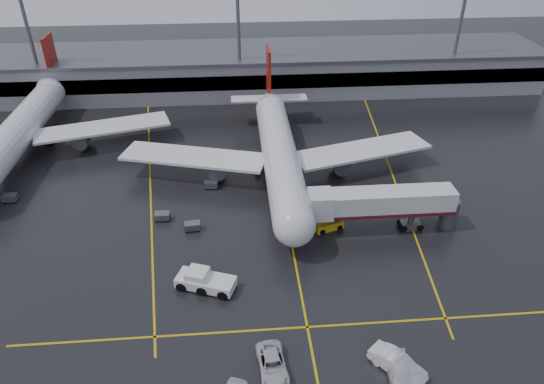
{
  "coord_description": "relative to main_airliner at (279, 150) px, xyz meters",
  "views": [
    {
      "loc": [
        -6.52,
        -56.83,
        38.61
      ],
      "look_at": [
        -2.0,
        -2.0,
        4.0
      ],
      "focal_mm": 32.39,
      "sensor_mm": 36.0,
      "label": 1
    }
  ],
  "objects": [
    {
      "name": "baggage_cart_b",
      "position": [
        -16.85,
        -11.2,
        -3.58
      ],
      "size": [
        2.06,
        1.39,
        1.12
      ],
      "color": "#595B60",
      "rests_on": "ground"
    },
    {
      "name": "service_van_c",
      "position": [
        7.56,
        -37.64,
        -3.29
      ],
      "size": [
        5.12,
        5.45,
        1.83
      ],
      "primitive_type": "imported",
      "rotation": [
        0.0,
        0.0,
        0.72
      ],
      "color": "silver",
      "rests_on": "ground"
    },
    {
      "name": "apron_line_stop",
      "position": [
        0.0,
        -31.7,
        -4.2
      ],
      "size": [
        60.0,
        0.25,
        0.02
      ],
      "primitive_type": "cube",
      "color": "gold",
      "rests_on": "ground"
    },
    {
      "name": "apron_line_centre",
      "position": [
        0.0,
        -9.7,
        -4.2
      ],
      "size": [
        0.25,
        90.0,
        0.02
      ],
      "primitive_type": "cube",
      "color": "gold",
      "rests_on": "ground"
    },
    {
      "name": "service_van_a",
      "position": [
        -4.02,
        -36.65,
        -3.45
      ],
      "size": [
        3.03,
        5.7,
        1.53
      ],
      "primitive_type": "imported",
      "rotation": [
        0.0,
        0.0,
        0.09
      ],
      "color": "silver",
      "rests_on": "ground"
    },
    {
      "name": "jet_bridge",
      "position": [
        11.87,
        -15.7,
        -0.28
      ],
      "size": [
        19.9,
        3.4,
        6.05
      ],
      "color": "silver",
      "rests_on": "ground"
    },
    {
      "name": "main_airliner",
      "position": [
        0.0,
        0.0,
        0.0
      ],
      "size": [
        48.8,
        45.6,
        14.1
      ],
      "color": "silver",
      "rests_on": "ground"
    },
    {
      "name": "ground",
      "position": [
        0.0,
        -9.7,
        -4.21
      ],
      "size": [
        220.0,
        220.0,
        0.0
      ],
      "primitive_type": "plane",
      "color": "black",
      "rests_on": "ground"
    },
    {
      "name": "light_mast_left",
      "position": [
        -45.0,
        32.3,
        10.27
      ],
      "size": [
        3.0,
        1.2,
        25.45
      ],
      "color": "#595B60",
      "rests_on": "ground"
    },
    {
      "name": "apron_line_left",
      "position": [
        -20.0,
        0.3,
        -4.2
      ],
      "size": [
        9.99,
        69.35,
        0.02
      ],
      "primitive_type": "cube",
      "rotation": [
        0.0,
        0.0,
        0.14
      ],
      "color": "gold",
      "rests_on": "ground"
    },
    {
      "name": "service_van_b",
      "position": [
        7.47,
        -38.9,
        -3.44
      ],
      "size": [
        2.52,
        5.43,
        1.54
      ],
      "primitive_type": "imported",
      "rotation": [
        0.0,
        0.0,
        -0.07
      ],
      "color": "silver",
      "rests_on": "ground"
    },
    {
      "name": "apron_line_right",
      "position": [
        18.0,
        0.3,
        -4.2
      ],
      "size": [
        7.57,
        69.64,
        0.02
      ],
      "primitive_type": "cube",
      "rotation": [
        0.0,
        0.0,
        -0.1
      ],
      "color": "gold",
      "rests_on": "ground"
    },
    {
      "name": "belt_loader",
      "position": [
        5.2,
        -15.02,
        -3.61
      ],
      "size": [
        4.11,
        2.69,
        2.41
      ],
      "color": "gold",
      "rests_on": "ground"
    },
    {
      "name": "light_mast_mid",
      "position": [
        -5.0,
        32.3,
        10.27
      ],
      "size": [
        3.0,
        1.2,
        25.45
      ],
      "color": "#595B60",
      "rests_on": "ground"
    },
    {
      "name": "baggage_cart_a",
      "position": [
        -12.66,
        -13.84,
        -3.58
      ],
      "size": [
        2.11,
        1.48,
        1.12
      ],
      "color": "#595B60",
      "rests_on": "ground"
    },
    {
      "name": "light_mast_right",
      "position": [
        40.0,
        32.3,
        10.27
      ],
      "size": [
        3.0,
        1.2,
        25.45
      ],
      "color": "#595B60",
      "rests_on": "ground"
    },
    {
      "name": "second_airliner",
      "position": [
        -42.0,
        12.0,
        0.0
      ],
      "size": [
        48.8,
        45.6,
        14.1
      ],
      "color": "silver",
      "rests_on": "ground"
    },
    {
      "name": "pushback_tractor",
      "position": [
        -10.72,
        -24.9,
        -3.27
      ],
      "size": [
        7.09,
        4.76,
        2.35
      ],
      "color": "silver",
      "rests_on": "ground"
    },
    {
      "name": "baggage_cart_e",
      "position": [
        -39.08,
        -4.78,
        -3.58
      ],
      "size": [
        2.02,
        1.34,
        1.12
      ],
      "color": "#595B60",
      "rests_on": "ground"
    },
    {
      "name": "terminal",
      "position": [
        0.0,
        38.23,
        0.11
      ],
      "size": [
        122.0,
        19.0,
        8.6
      ],
      "color": "gray",
      "rests_on": "ground"
    },
    {
      "name": "baggage_cart_c",
      "position": [
        -10.48,
        -3.48,
        -3.58
      ],
      "size": [
        2.04,
        1.36,
        1.12
      ],
      "color": "#595B60",
      "rests_on": "ground"
    }
  ]
}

